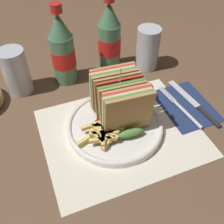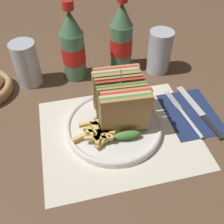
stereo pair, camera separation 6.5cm
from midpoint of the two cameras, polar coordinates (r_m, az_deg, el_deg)
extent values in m
plane|color=brown|center=(0.69, 4.35, -2.37)|extent=(4.00, 4.00, 0.00)
cube|color=silver|center=(0.66, 4.50, -4.77)|extent=(0.39, 0.31, 0.00)
cylinder|color=white|center=(0.67, 3.22, -3.33)|extent=(0.24, 0.24, 0.01)
torus|color=white|center=(0.66, 3.24, -2.93)|extent=(0.24, 0.24, 0.01)
cube|color=tan|center=(0.59, 6.58, -0.96)|extent=(0.12, 0.03, 0.12)
cube|color=#518E3D|center=(0.60, 6.38, -0.46)|extent=(0.12, 0.03, 0.12)
cube|color=beige|center=(0.61, 6.18, 0.03)|extent=(0.12, 0.03, 0.12)
cube|color=red|center=(0.61, 5.99, 0.50)|extent=(0.12, 0.03, 0.12)
cube|color=tan|center=(0.62, 5.81, 0.97)|extent=(0.12, 0.03, 0.12)
ellipsoid|color=#518E3D|center=(0.62, 6.57, -5.10)|extent=(0.06, 0.02, 0.02)
cube|color=tan|center=(0.62, 5.53, 1.01)|extent=(0.12, 0.03, 0.12)
cube|color=#518E3D|center=(0.62, 5.36, 1.58)|extent=(0.12, 0.03, 0.12)
cube|color=beige|center=(0.63, 5.19, 2.13)|extent=(0.12, 0.03, 0.12)
cube|color=red|center=(0.63, 5.03, 2.67)|extent=(0.12, 0.03, 0.12)
cube|color=tan|center=(0.64, 4.87, 3.21)|extent=(0.12, 0.03, 0.12)
ellipsoid|color=#518E3D|center=(0.65, 5.35, -2.16)|extent=(0.06, 0.02, 0.02)
cube|color=tan|center=(0.66, 4.16, 4.53)|extent=(0.12, 0.03, 0.12)
cube|color=#518E3D|center=(0.66, 4.00, 4.93)|extent=(0.12, 0.03, 0.12)
cube|color=beige|center=(0.67, 3.85, 5.32)|extent=(0.12, 0.03, 0.12)
cube|color=red|center=(0.68, 3.70, 5.70)|extent=(0.12, 0.03, 0.12)
cube|color=tan|center=(0.68, 3.54, 6.08)|extent=(0.12, 0.03, 0.12)
ellipsoid|color=#518E3D|center=(0.68, 4.24, 0.54)|extent=(0.06, 0.02, 0.02)
cylinder|color=tan|center=(0.62, 5.18, 3.65)|extent=(0.00, 0.00, 0.15)
cube|color=#E5C166|center=(0.62, 1.62, -6.10)|extent=(0.06, 0.05, 0.01)
cube|color=#E5C166|center=(0.63, -2.90, -5.09)|extent=(0.07, 0.03, 0.01)
cube|color=#E5C166|center=(0.63, 0.88, -5.09)|extent=(0.02, 0.05, 0.01)
cube|color=#E5C166|center=(0.64, 0.52, -3.68)|extent=(0.03, 0.06, 0.01)
cube|color=#E5C166|center=(0.64, 1.69, -3.83)|extent=(0.02, 0.07, 0.01)
cube|color=#E5C166|center=(0.63, 0.90, -3.04)|extent=(0.06, 0.03, 0.01)
cube|color=#E5C166|center=(0.61, -0.18, -5.89)|extent=(0.06, 0.02, 0.01)
cube|color=#E5C166|center=(0.62, 1.10, -4.20)|extent=(0.04, 0.06, 0.01)
cube|color=#E5C166|center=(0.64, 1.29, -2.38)|extent=(0.02, 0.05, 0.01)
cube|color=#E5C166|center=(0.64, -1.22, -2.47)|extent=(0.07, 0.01, 0.01)
cube|color=#E5C166|center=(0.61, 0.17, -5.15)|extent=(0.03, 0.06, 0.01)
cube|color=#E5C166|center=(0.62, 0.69, -4.25)|extent=(0.04, 0.06, 0.01)
cube|color=#E5C166|center=(0.62, 0.08, -4.54)|extent=(0.03, 0.06, 0.01)
cube|color=#E5C166|center=(0.61, -1.18, -5.02)|extent=(0.02, 0.05, 0.01)
cube|color=#E5C166|center=(0.62, 0.51, -4.59)|extent=(0.07, 0.03, 0.01)
cube|color=#E5C166|center=(0.62, 1.96, -4.48)|extent=(0.07, 0.01, 0.01)
ellipsoid|color=maroon|center=(0.65, 0.34, -2.36)|extent=(0.04, 0.04, 0.01)
cube|color=navy|center=(0.75, 19.14, -0.31)|extent=(0.13, 0.18, 0.00)
cylinder|color=silver|center=(0.71, 19.23, -2.25)|extent=(0.02, 0.11, 0.01)
cylinder|color=silver|center=(0.76, 15.13, 2.42)|extent=(0.01, 0.07, 0.00)
cylinder|color=silver|center=(0.76, 15.38, 2.49)|extent=(0.01, 0.07, 0.00)
cylinder|color=silver|center=(0.76, 15.64, 2.56)|extent=(0.01, 0.07, 0.00)
cylinder|color=silver|center=(0.76, 15.89, 2.62)|extent=(0.01, 0.07, 0.00)
cube|color=black|center=(0.73, 23.47, -3.10)|extent=(0.02, 0.08, 0.00)
cube|color=silver|center=(0.78, 19.04, 2.25)|extent=(0.03, 0.13, 0.00)
cylinder|color=#4C7F5B|center=(0.79, -5.92, 11.99)|extent=(0.07, 0.07, 0.15)
cylinder|color=red|center=(0.79, -5.96, 12.44)|extent=(0.07, 0.07, 0.05)
cone|color=#4C7F5B|center=(0.74, -6.56, 18.90)|extent=(0.06, 0.06, 0.07)
cylinder|color=red|center=(0.72, -6.88, 22.09)|extent=(0.03, 0.03, 0.02)
cylinder|color=#4C7F5B|center=(0.83, 4.28, 13.79)|extent=(0.07, 0.07, 0.15)
cylinder|color=red|center=(0.83, 4.31, 14.23)|extent=(0.07, 0.07, 0.05)
cone|color=#4C7F5B|center=(0.78, 4.73, 20.48)|extent=(0.06, 0.06, 0.07)
cylinder|color=silver|center=(0.84, 12.56, 12.60)|extent=(0.07, 0.07, 0.13)
cylinder|color=black|center=(0.85, 12.28, 11.10)|extent=(0.06, 0.06, 0.08)
cylinder|color=silver|center=(0.80, -15.86, 9.94)|extent=(0.07, 0.07, 0.13)
cylinder|color=black|center=(0.81, -15.48, 8.41)|extent=(0.06, 0.06, 0.08)
camera|label=1|loc=(0.03, -87.13, 2.90)|focal=42.00mm
camera|label=2|loc=(0.03, 92.87, -2.90)|focal=42.00mm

